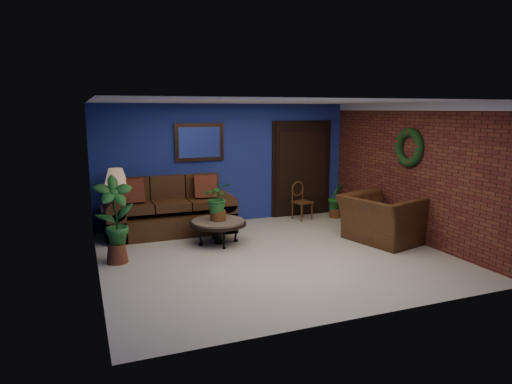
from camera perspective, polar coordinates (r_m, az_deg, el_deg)
name	(u,v)px	position (r m, az deg, el deg)	size (l,w,h in m)	color
floor	(274,255)	(7.65, 2.22, -7.86)	(5.50, 5.50, 0.00)	beige
wall_back	(227,164)	(9.68, -3.65, 3.55)	(5.50, 0.04, 2.50)	navy
wall_left	(94,192)	(6.76, -19.61, 0.04)	(0.04, 5.00, 2.50)	navy
wall_right_brick	(412,172)	(8.82, 18.92, 2.35)	(0.04, 5.00, 2.50)	maroon
ceiling	(275,102)	(7.27, 2.36, 11.21)	(5.50, 5.00, 0.02)	white
crown_molding	(415,107)	(8.72, 19.22, 10.04)	(0.03, 5.00, 0.14)	white
wall_mirror	(199,142)	(9.43, -7.10, 6.19)	(1.02, 0.06, 0.77)	#412814
closet_door	(301,169)	(10.34, 5.71, 2.84)	(1.44, 0.06, 2.18)	black
wreath	(409,147)	(8.77, 18.58, 5.30)	(0.72, 0.72, 0.16)	black
sofa	(169,214)	(9.12, -10.77, -2.71)	(2.43, 1.05, 1.10)	#4D2B16
coffee_table	(218,223)	(8.20, -4.75, -3.94)	(1.00, 1.00, 0.43)	#4B4642
end_table	(118,214)	(8.94, -16.88, -2.63)	(0.65, 0.65, 0.59)	#4B4642
table_lamp	(116,183)	(8.84, -17.07, 1.10)	(0.42, 0.42, 0.70)	#412814
side_chair	(300,198)	(10.03, 5.58, -0.76)	(0.43, 0.43, 0.83)	#593219
armchair	(382,219)	(8.60, 15.50, -3.24)	(1.31, 1.14, 0.85)	#4D2B16
coffee_plant	(218,199)	(8.10, -4.79, -0.93)	(0.61, 0.56, 0.70)	brown
floor_plant	(336,200)	(10.28, 9.94, -0.98)	(0.35, 0.28, 0.78)	brown
tall_plant	(115,217)	(7.41, -17.20, -2.99)	(0.64, 0.48, 1.38)	brown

